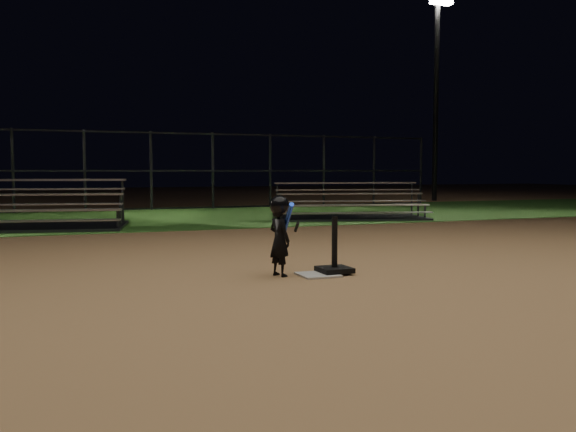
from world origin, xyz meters
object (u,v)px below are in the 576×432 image
object	(u,v)px
home_plate	(318,275)
child_batter	(280,233)
bleacher_right	(350,211)
light_pole_right	(437,81)
bleacher_left	(20,219)
batting_tee	(334,262)

from	to	relation	value
home_plate	child_batter	distance (m)	0.68
bleacher_right	light_pole_right	bearing A→B (deg)	57.70
bleacher_right	light_pole_right	xyz separation A→B (m)	(7.71, 7.34, 4.75)
bleacher_left	light_pole_right	xyz separation A→B (m)	(15.61, 7.25, 4.73)
batting_tee	light_pole_right	distance (m)	19.58
light_pole_right	bleacher_right	bearing A→B (deg)	-136.39
home_plate	child_batter	size ratio (longest dim) A/B	0.47
home_plate	batting_tee	bearing A→B (deg)	11.30
bleacher_right	bleacher_left	bearing A→B (deg)	-166.57
home_plate	bleacher_left	size ratio (longest dim) A/B	0.10
batting_tee	child_batter	xyz separation A→B (m)	(-0.68, 0.10, 0.37)
light_pole_right	home_plate	bearing A→B (deg)	-128.77
child_batter	bleacher_left	distance (m)	8.19
home_plate	light_pole_right	bearing A→B (deg)	51.23
bleacher_right	home_plate	bearing A→B (deg)	-105.36
home_plate	batting_tee	size ratio (longest dim) A/B	0.66
child_batter	bleacher_right	bearing A→B (deg)	-53.47
batting_tee	bleacher_right	xyz separation A→B (m)	(4.05, 7.55, 0.05)
home_plate	light_pole_right	world-z (taller)	light_pole_right
light_pole_right	child_batter	bearing A→B (deg)	-130.04
home_plate	bleacher_right	distance (m)	8.73
home_plate	bleacher_right	xyz separation A→B (m)	(4.29, 7.60, 0.18)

